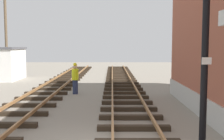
{
  "coord_description": "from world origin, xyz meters",
  "views": [
    {
      "loc": [
        0.37,
        -6.89,
        2.88
      ],
      "look_at": [
        0.42,
        11.46,
        1.22
      ],
      "focal_mm": 43.17,
      "sensor_mm": 36.0,
      "label": 1
    }
  ],
  "objects_px": {
    "signal_mast": "(205,20)",
    "utility_pole_far": "(5,27)",
    "control_hut": "(2,63)",
    "track_worker_foreground": "(75,79)"
  },
  "relations": [
    {
      "from": "utility_pole_far",
      "to": "track_worker_foreground",
      "type": "relative_size",
      "value": 4.68
    },
    {
      "from": "control_hut",
      "to": "utility_pole_far",
      "type": "xyz_separation_m",
      "value": [
        -0.37,
        1.92,
        3.18
      ]
    },
    {
      "from": "control_hut",
      "to": "track_worker_foreground",
      "type": "relative_size",
      "value": 2.03
    },
    {
      "from": "utility_pole_far",
      "to": "track_worker_foreground",
      "type": "height_order",
      "value": "utility_pole_far"
    },
    {
      "from": "utility_pole_far",
      "to": "track_worker_foreground",
      "type": "bearing_deg",
      "value": -49.39
    },
    {
      "from": "signal_mast",
      "to": "track_worker_foreground",
      "type": "height_order",
      "value": "signal_mast"
    },
    {
      "from": "utility_pole_far",
      "to": "track_worker_foreground",
      "type": "xyz_separation_m",
      "value": [
        7.43,
        -8.67,
        -3.64
      ]
    },
    {
      "from": "signal_mast",
      "to": "utility_pole_far",
      "type": "bearing_deg",
      "value": 124.22
    },
    {
      "from": "signal_mast",
      "to": "track_worker_foreground",
      "type": "distance_m",
      "value": 10.44
    },
    {
      "from": "signal_mast",
      "to": "control_hut",
      "type": "height_order",
      "value": "signal_mast"
    }
  ]
}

